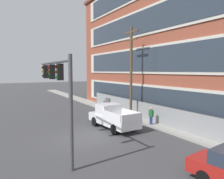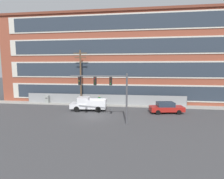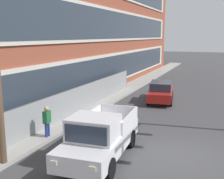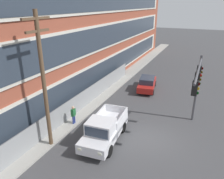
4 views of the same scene
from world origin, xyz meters
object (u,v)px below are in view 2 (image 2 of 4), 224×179
object	(u,v)px
pedestrian_near_cabinet	(99,100)
electrical_cabinet	(47,100)
sedan_red	(166,107)
pickup_truck_white	(88,104)
utility_pole_near_corner	(81,76)
traffic_signal_mast	(107,87)

from	to	relation	value
pedestrian_near_cabinet	electrical_cabinet	bearing A→B (deg)	177.61
sedan_red	pedestrian_near_cabinet	xyz separation A→B (m)	(-10.12, 3.36, 0.18)
pickup_truck_white	sedan_red	size ratio (longest dim) A/B	1.12
sedan_red	electrical_cabinet	distance (m)	19.78
utility_pole_near_corner	pedestrian_near_cabinet	distance (m)	5.03
pickup_truck_white	utility_pole_near_corner	bearing A→B (deg)	121.97
electrical_cabinet	pedestrian_near_cabinet	xyz separation A→B (m)	(9.31, -0.39, 0.23)
pickup_truck_white	pedestrian_near_cabinet	size ratio (longest dim) A/B	3.16
utility_pole_near_corner	electrical_cabinet	xyz separation A→B (m)	(-6.25, 0.48, -4.23)
electrical_cabinet	traffic_signal_mast	bearing A→B (deg)	-37.44
electrical_cabinet	pedestrian_near_cabinet	size ratio (longest dim) A/B	0.88
utility_pole_near_corner	pedestrian_near_cabinet	world-z (taller)	utility_pole_near_corner
sedan_red	electrical_cabinet	bearing A→B (deg)	169.09
pickup_truck_white	pedestrian_near_cabinet	xyz separation A→B (m)	(1.06, 3.29, 0.03)
traffic_signal_mast	electrical_cabinet	bearing A→B (deg)	142.56
utility_pole_near_corner	electrical_cabinet	world-z (taller)	utility_pole_near_corner
traffic_signal_mast	electrical_cabinet	size ratio (longest dim) A/B	4.35
traffic_signal_mast	sedan_red	size ratio (longest dim) A/B	1.35
pickup_truck_white	pedestrian_near_cabinet	distance (m)	3.46
traffic_signal_mast	utility_pole_near_corner	size ratio (longest dim) A/B	0.71
utility_pole_near_corner	pedestrian_near_cabinet	bearing A→B (deg)	1.74
traffic_signal_mast	utility_pole_near_corner	xyz separation A→B (m)	(-5.82, 8.76, 0.80)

